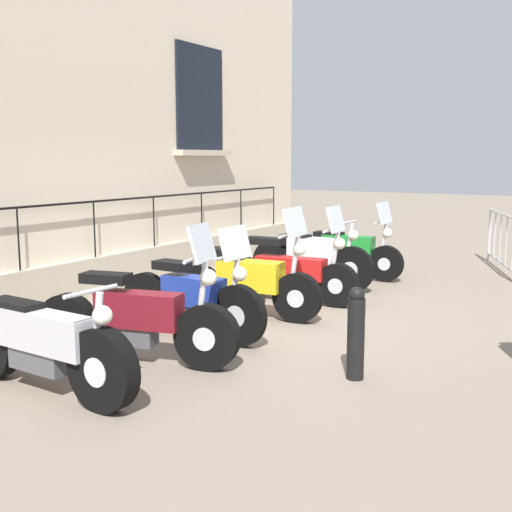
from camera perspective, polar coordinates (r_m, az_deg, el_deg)
ground_plane at (r=8.30m, az=-1.35°, el=-5.35°), size 60.00×60.00×0.00m
building_facade at (r=10.00m, az=-16.40°, el=13.62°), size 0.82×12.90×6.02m
motorcycle_silver at (r=5.83m, az=-18.49°, el=-7.64°), size 2.17×0.54×0.99m
motorcycle_maroon at (r=6.45m, az=-10.59°, el=-5.68°), size 2.17×0.76×1.41m
motorcycle_blue at (r=7.25m, az=-5.72°, el=-3.86°), size 2.01×0.59×1.31m
motorcycle_yellow at (r=8.13m, az=-0.63°, el=-2.39°), size 2.02×0.71×1.43m
motorcycle_red at (r=9.03m, az=2.96°, el=-1.53°), size 2.11×0.58×1.39m
motorcycle_white at (r=9.99m, az=5.02°, el=-0.22°), size 2.07×0.75×1.08m
motorcycle_green at (r=10.93m, az=8.13°, el=0.31°), size 2.03×0.60×1.32m
crowd_barrier at (r=12.23m, az=21.26°, el=1.33°), size 0.95×2.33×1.05m
bollard at (r=5.94m, az=8.94°, el=-6.82°), size 0.16×0.16×0.87m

